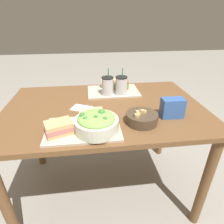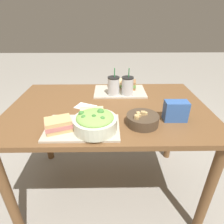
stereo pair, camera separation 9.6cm
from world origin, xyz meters
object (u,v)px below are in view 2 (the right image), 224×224
(sandwich_near, at_px, (58,125))
(drink_cup_red, at_px, (127,87))
(sandwich_far, at_px, (128,85))
(napkin_folded, at_px, (85,107))
(chip_bag, at_px, (176,111))
(salad_bowl, at_px, (95,122))
(baguette_near, at_px, (92,113))
(soup_bowl, at_px, (142,119))
(drink_cup_dark, at_px, (114,87))
(baguette_far, at_px, (116,83))

(sandwich_near, distance_m, drink_cup_red, 0.61)
(sandwich_far, bearing_deg, napkin_folded, -128.71)
(sandwich_near, height_order, chip_bag, chip_bag)
(salad_bowl, bearing_deg, baguette_near, 101.28)
(soup_bowl, height_order, sandwich_far, same)
(baguette_near, relative_size, drink_cup_dark, 0.66)
(chip_bag, bearing_deg, sandwich_far, 115.67)
(napkin_folded, bearing_deg, baguette_near, -69.97)
(drink_cup_red, bearing_deg, chip_bag, -55.51)
(soup_bowl, height_order, drink_cup_red, drink_cup_red)
(salad_bowl, distance_m, drink_cup_dark, 0.48)
(napkin_folded, bearing_deg, sandwich_near, -109.87)
(drink_cup_red, distance_m, chip_bag, 0.43)
(baguette_far, height_order, drink_cup_dark, drink_cup_dark)
(drink_cup_red, bearing_deg, baguette_near, -123.55)
(salad_bowl, relative_size, soup_bowl, 1.26)
(baguette_far, bearing_deg, sandwich_far, -111.11)
(baguette_far, bearing_deg, drink_cup_red, -153.23)
(drink_cup_dark, bearing_deg, sandwich_far, 46.38)
(soup_bowl, xyz_separation_m, sandwich_near, (-0.44, -0.07, 0.01))
(soup_bowl, bearing_deg, drink_cup_dark, 110.56)
(salad_bowl, relative_size, baguette_far, 1.87)
(salad_bowl, xyz_separation_m, chip_bag, (0.45, 0.11, -0.00))
(drink_cup_dark, bearing_deg, napkin_folded, -136.68)
(napkin_folded, bearing_deg, drink_cup_dark, 43.32)
(drink_cup_red, xyz_separation_m, napkin_folded, (-0.29, -0.18, -0.07))
(salad_bowl, distance_m, sandwich_near, 0.19)
(salad_bowl, distance_m, soup_bowl, 0.26)
(baguette_far, relative_size, drink_cup_red, 0.60)
(sandwich_near, bearing_deg, napkin_folded, 50.34)
(baguette_near, height_order, drink_cup_dark, drink_cup_dark)
(drink_cup_dark, height_order, drink_cup_red, same)
(salad_bowl, height_order, chip_bag, salad_bowl)
(salad_bowl, height_order, sandwich_near, salad_bowl)
(baguette_near, bearing_deg, chip_bag, -93.71)
(chip_bag, bearing_deg, soup_bowl, -166.12)
(baguette_near, distance_m, drink_cup_dark, 0.37)
(salad_bowl, distance_m, napkin_folded, 0.31)
(salad_bowl, height_order, napkin_folded, salad_bowl)
(drink_cup_dark, bearing_deg, baguette_far, 80.93)
(baguette_near, distance_m, baguette_far, 0.54)
(baguette_near, xyz_separation_m, sandwich_far, (0.25, 0.47, -0.00))
(sandwich_far, distance_m, napkin_folded, 0.44)
(sandwich_near, distance_m, napkin_folded, 0.31)
(drink_cup_dark, distance_m, napkin_folded, 0.27)
(baguette_near, distance_m, napkin_folded, 0.18)
(salad_bowl, xyz_separation_m, napkin_folded, (-0.09, 0.29, -0.06))
(baguette_near, relative_size, baguette_far, 1.10)
(sandwich_near, distance_m, chip_bag, 0.65)
(chip_bag, bearing_deg, salad_bowl, -165.29)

